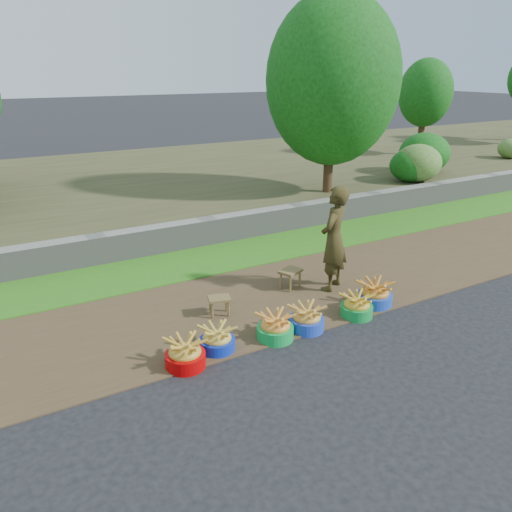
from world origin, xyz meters
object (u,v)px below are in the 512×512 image
basin_d (307,319)px  basin_a (185,354)px  stool_right (290,274)px  vendor_woman (334,239)px  basin_b (217,340)px  basin_c (275,327)px  stool_left (219,301)px  basin_e (357,306)px  basin_f (375,294)px

basin_d → basin_a: bearing=-179.3°
stool_right → vendor_woman: size_ratio=0.25×
stool_right → basin_d: bearing=-113.7°
basin_b → stool_right: size_ratio=1.08×
basin_c → stool_left: basin_c is taller
basin_e → vendor_woman: vendor_woman is taller
basin_f → stool_left: basin_f is taller
basin_c → basin_a: bearing=-178.9°
basin_d → stool_right: size_ratio=1.14×
basin_d → basin_e: bearing=-2.2°
basin_e → stool_right: (-0.32, 1.29, 0.11)m
basin_c → stool_left: (-0.37, 0.96, 0.07)m
basin_e → basin_f: basin_f is taller
stool_left → stool_right: stool_right is taller
basin_f → vendor_woman: size_ratio=0.31×
basin_c → stool_left: bearing=111.1°
basin_c → basin_d: size_ratio=1.02×
basin_e → stool_left: 2.01m
basin_e → basin_f: bearing=16.7°
basin_c → basin_e: 1.38m
basin_a → basin_f: bearing=2.4°
basin_f → stool_left: bearing=159.0°
stool_left → vendor_woman: bearing=-1.3°
basin_e → basin_b: bearing=176.2°
basin_d → vendor_woman: 1.62m
stool_left → basin_d: bearing=-47.5°
stool_right → basin_c: bearing=-130.3°
basin_b → basin_d: basin_d is taller
basin_a → basin_c: same height
basin_a → vendor_woman: bearing=17.7°
basin_a → basin_b: size_ratio=1.08×
stool_right → vendor_woman: vendor_woman is taller
stool_right → vendor_woman: bearing=-30.3°
basin_d → basin_f: size_ratio=0.92×
basin_c → basin_f: 1.86m
basin_d → basin_c: bearing=179.7°
stool_left → vendor_woman: 2.11m
stool_left → vendor_woman: size_ratio=0.22×
basin_a → stool_right: (2.36, 1.28, 0.10)m
basin_c → basin_e: size_ratio=1.05×
basin_c → basin_e: bearing=-1.5°
basin_b → basin_e: 2.19m
basin_b → basin_f: basin_f is taller
basin_e → basin_a: bearing=179.8°
basin_e → stool_right: basin_e is taller
basin_a → basin_b: bearing=15.4°
basin_f → stool_left: (-2.22, 0.85, 0.06)m
basin_d → vendor_woman: (1.13, 0.92, 0.71)m
basin_c → vendor_woman: (1.64, 0.91, 0.71)m
stool_right → basin_a: bearing=-151.6°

